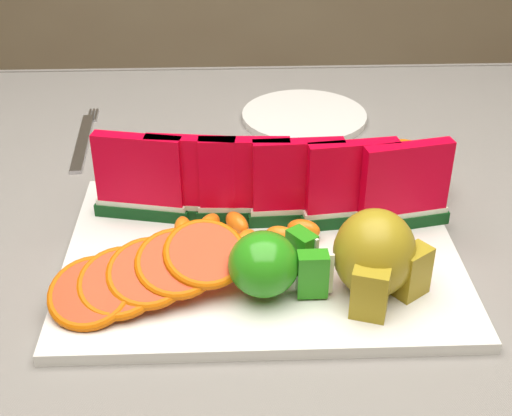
{
  "coord_description": "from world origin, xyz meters",
  "views": [
    {
      "loc": [
        0.06,
        -0.64,
        1.19
      ],
      "look_at": [
        0.09,
        -0.03,
        0.81
      ],
      "focal_mm": 50.0,
      "sensor_mm": 36.0,
      "label": 1
    }
  ],
  "objects_px": {
    "pear_cluster": "(376,257)",
    "fork": "(84,139)",
    "platter": "(262,254)",
    "apple_cluster": "(271,264)",
    "side_plate": "(304,116)"
  },
  "relations": [
    {
      "from": "pear_cluster",
      "to": "fork",
      "type": "relative_size",
      "value": 0.49
    },
    {
      "from": "pear_cluster",
      "to": "platter",
      "type": "bearing_deg",
      "value": 145.68
    },
    {
      "from": "pear_cluster",
      "to": "side_plate",
      "type": "bearing_deg",
      "value": 93.58
    },
    {
      "from": "side_plate",
      "to": "fork",
      "type": "bearing_deg",
      "value": -169.22
    },
    {
      "from": "platter",
      "to": "pear_cluster",
      "type": "bearing_deg",
      "value": -34.32
    },
    {
      "from": "platter",
      "to": "apple_cluster",
      "type": "relative_size",
      "value": 3.71
    },
    {
      "from": "apple_cluster",
      "to": "pear_cluster",
      "type": "bearing_deg",
      "value": -0.01
    },
    {
      "from": "side_plate",
      "to": "fork",
      "type": "height_order",
      "value": "side_plate"
    },
    {
      "from": "apple_cluster",
      "to": "side_plate",
      "type": "bearing_deg",
      "value": 80.16
    },
    {
      "from": "platter",
      "to": "pear_cluster",
      "type": "height_order",
      "value": "pear_cluster"
    },
    {
      "from": "platter",
      "to": "pear_cluster",
      "type": "xyz_separation_m",
      "value": [
        0.1,
        -0.07,
        0.04
      ]
    },
    {
      "from": "platter",
      "to": "side_plate",
      "type": "relative_size",
      "value": 1.82
    },
    {
      "from": "pear_cluster",
      "to": "fork",
      "type": "height_order",
      "value": "pear_cluster"
    },
    {
      "from": "pear_cluster",
      "to": "fork",
      "type": "xyz_separation_m",
      "value": [
        -0.33,
        0.35,
        -0.05
      ]
    },
    {
      "from": "platter",
      "to": "fork",
      "type": "distance_m",
      "value": 0.37
    }
  ]
}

